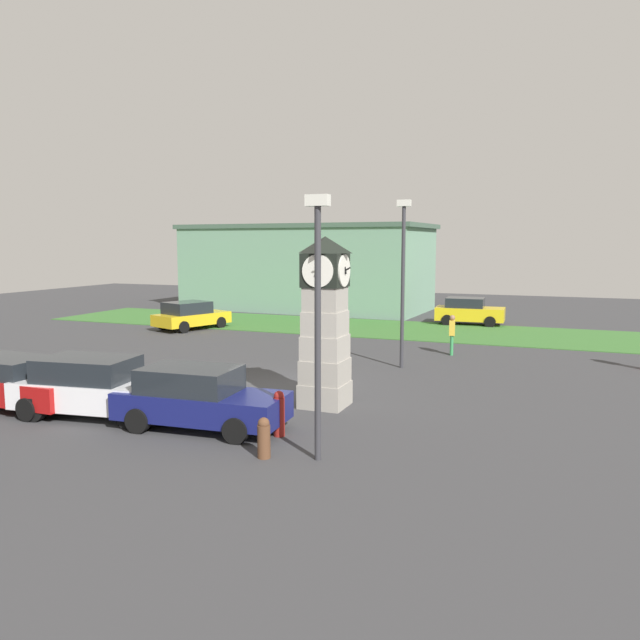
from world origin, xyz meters
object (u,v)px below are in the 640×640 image
Objects in this scene: bollard_near_tower at (264,438)px; street_lamp_far_side at (318,308)px; car_silver_hatch at (469,311)px; car_by_building at (198,398)px; car_navy_sedan at (13,382)px; car_far_lot at (190,315)px; clock_tower at (325,325)px; car_near_tower at (96,387)px; street_lamp_near_road at (403,272)px; pedestrian_crossing_lot at (452,332)px; bollard_mid_row at (279,413)px.

street_lamp_far_side is at bearing 16.36° from bollard_near_tower.
car_by_building is at bearing -98.37° from car_silver_hatch.
street_lamp_far_side is at bearing -15.70° from car_by_building.
street_lamp_far_side is at bearing -4.57° from car_navy_sedan.
car_silver_hatch is (0.85, 24.57, 0.33)m from bollard_near_tower.
car_navy_sedan is 16.48m from car_far_lot.
car_far_lot is (-12.74, 12.38, -1.61)m from clock_tower.
clock_tower reaches higher than bollard_near_tower.
car_navy_sedan is 10.16m from street_lamp_far_side.
car_near_tower is at bearing -148.94° from clock_tower.
street_lamp_near_road reaches higher than car_silver_hatch.
pedestrian_crossing_lot is at bearing 78.56° from clock_tower.
street_lamp_far_side is at bearing -91.98° from pedestrian_crossing_lot.
bollard_mid_row is 3.39m from street_lamp_far_side.
pedestrian_crossing_lot reaches higher than car_navy_sedan.
bollard_mid_row is at bearing 141.25° from street_lamp_far_side.
pedestrian_crossing_lot is 4.56m from street_lamp_near_road.
car_by_building is at bearing 1.07° from car_near_tower.
car_far_lot is 15.01m from street_lamp_near_road.
car_navy_sedan is 1.16× the size of car_silver_hatch.
clock_tower is at bearing -44.16° from car_far_lot.
bollard_mid_row is at bearing -94.31° from street_lamp_near_road.
pedestrian_crossing_lot is at bearing 52.22° from car_navy_sedan.
bollard_near_tower is 0.15× the size of street_lamp_near_road.
bollard_mid_row is at bearing 3.01° from car_navy_sedan.
street_lamp_near_road reaches higher than car_far_lot.
car_silver_hatch is at bearing 87.87° from street_lamp_near_road.
car_by_building is 18.82m from car_far_lot.
bollard_mid_row is at bearing -50.51° from car_far_lot.
bollard_near_tower is at bearing -52.40° from car_far_lot.
car_near_tower is 17.28m from car_far_lot.
clock_tower is 4.63m from street_lamp_far_side.
street_lamp_near_road reaches higher than bollard_near_tower.
street_lamp_near_road is at bearing -110.56° from pedestrian_crossing_lot.
car_navy_sedan is 0.79× the size of street_lamp_far_side.
street_lamp_near_road is at bearing 88.22° from bollard_near_tower.
car_silver_hatch is (3.41, 23.19, -0.00)m from car_by_building.
car_far_lot is at bearing -151.44° from car_silver_hatch.
bollard_mid_row is at bearing -93.02° from car_silver_hatch.
street_lamp_far_side reaches higher than car_navy_sedan.
bollard_mid_row is 12.99m from pedestrian_crossing_lot.
car_silver_hatch is 13.96m from street_lamp_near_road.
car_silver_hatch is at bearing 90.72° from street_lamp_far_side.
clock_tower is 5.01m from bollard_near_tower.
car_navy_sedan is 2.66× the size of pedestrian_crossing_lot.
bollard_near_tower is 0.81× the size of bollard_mid_row.
car_navy_sedan is 1.02× the size of car_far_lot.
street_lamp_far_side reaches higher than bollard_mid_row.
car_silver_hatch is 2.30× the size of pedestrian_crossing_lot.
car_near_tower is at bearing 4.05° from car_navy_sedan.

